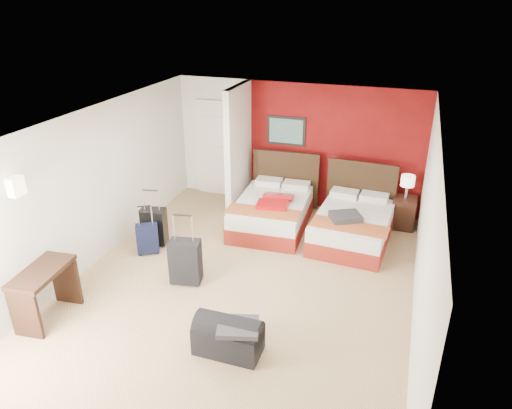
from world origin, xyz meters
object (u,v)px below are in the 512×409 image
at_px(table_lamp, 407,187).
at_px(suitcase_charcoal, 186,263).
at_px(nightstand, 403,213).
at_px(red_suitcase_open, 276,201).
at_px(bed_left, 272,214).
at_px(bed_right, 352,227).
at_px(suitcase_black, 154,228).
at_px(duffel_bag, 228,338).
at_px(suitcase_navy, 148,240).
at_px(desk, 46,295).

xyz_separation_m(table_lamp, suitcase_charcoal, (-3.03, -2.99, -0.48)).
bearing_deg(nightstand, red_suitcase_open, -158.40).
height_order(bed_left, nightstand, nightstand).
bearing_deg(nightstand, table_lamp, 0.00).
relative_size(bed_right, suitcase_charcoal, 2.62).
relative_size(suitcase_black, duffel_bag, 0.78).
relative_size(red_suitcase_open, nightstand, 1.27).
xyz_separation_m(bed_right, duffel_bag, (-1.03, -3.34, -0.06)).
distance_m(bed_right, table_lamp, 1.31).
bearing_deg(red_suitcase_open, table_lamp, 14.25).
height_order(bed_right, suitcase_charcoal, suitcase_charcoal).
bearing_deg(suitcase_charcoal, red_suitcase_open, 58.09).
xyz_separation_m(bed_left, suitcase_black, (-1.75, -1.29, 0.05)).
bearing_deg(suitcase_navy, red_suitcase_open, 9.19).
xyz_separation_m(bed_left, bed_right, (1.52, -0.07, -0.01)).
height_order(bed_left, suitcase_charcoal, suitcase_charcoal).
xyz_separation_m(suitcase_charcoal, suitcase_navy, (-1.01, 0.59, -0.09)).
bearing_deg(bed_left, suitcase_charcoal, -110.38).
distance_m(bed_left, red_suitcase_open, 0.35).
bearing_deg(suitcase_navy, suitcase_charcoal, -61.07).
relative_size(red_suitcase_open, duffel_bag, 0.92).
xyz_separation_m(bed_left, table_lamp, (2.34, 0.79, 0.54)).
distance_m(suitcase_charcoal, desk, 1.95).
relative_size(nightstand, suitcase_charcoal, 0.87).
distance_m(suitcase_black, desk, 2.32).
relative_size(nightstand, suitcase_navy, 1.19).
height_order(nightstand, table_lamp, table_lamp).
xyz_separation_m(bed_left, suitcase_navy, (-1.70, -1.61, -0.02)).
distance_m(nightstand, table_lamp, 0.52).
relative_size(bed_left, bed_right, 1.02).
xyz_separation_m(nightstand, suitcase_navy, (-4.04, -2.40, -0.05)).
height_order(bed_right, desk, desk).
bearing_deg(desk, bed_left, 54.19).
bearing_deg(bed_left, nightstand, 15.79).
relative_size(red_suitcase_open, table_lamp, 1.70).
bearing_deg(bed_right, table_lamp, 49.83).
xyz_separation_m(bed_left, suitcase_charcoal, (-0.69, -2.20, 0.07)).
xyz_separation_m(red_suitcase_open, table_lamp, (2.24, 0.89, 0.22)).
height_order(nightstand, suitcase_navy, nightstand).
bearing_deg(suitcase_charcoal, table_lamp, 33.37).
relative_size(nightstand, duffel_bag, 0.72).
height_order(table_lamp, suitcase_navy, table_lamp).
bearing_deg(desk, nightstand, 38.95).
bearing_deg(nightstand, desk, -135.26).
bearing_deg(bed_left, bed_right, -5.38).
bearing_deg(suitcase_navy, table_lamp, -0.06).
height_order(bed_right, nightstand, nightstand).
distance_m(suitcase_black, suitcase_navy, 0.33).
bearing_deg(table_lamp, bed_left, -161.36).
xyz_separation_m(suitcase_navy, desk, (-0.37, -1.98, 0.14)).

